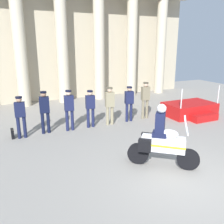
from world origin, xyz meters
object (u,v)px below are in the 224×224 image
Objects in this scene: reviewing_stand at (190,110)px; officer_in_row_4 at (110,103)px; motorcycle_with_rider at (161,141)px; officer_in_row_6 at (145,97)px; briefcase_on_ground at (13,134)px; officer_in_row_0 at (20,114)px; officer_in_row_2 at (69,107)px; officer_in_row_1 at (45,109)px; officer_in_row_3 at (90,106)px; officer_in_row_5 at (129,101)px.

reviewing_stand is 1.45× the size of officer_in_row_4.
officer_in_row_6 is at bearing 103.82° from motorcycle_with_rider.
officer_in_row_0 is at bearing -22.56° from briefcase_on_ground.
officer_in_row_6 is at bearing 0.30° from briefcase_on_ground.
officer_in_row_2 is 4.45m from motorcycle_with_rider.
officer_in_row_0 reaches higher than briefcase_on_ground.
officer_in_row_3 is at bearing -174.84° from officer_in_row_1.
briefcase_on_ground is (-2.24, 0.09, -0.82)m from officer_in_row_2.
motorcycle_with_rider is (3.44, -4.12, -0.17)m from officer_in_row_0.
motorcycle_with_rider is (1.54, -4.17, -0.21)m from officer_in_row_2.
officer_in_row_0 is 0.95× the size of officer_in_row_1.
officer_in_row_4 is 4.69× the size of briefcase_on_ground.
reviewing_stand is at bearing 178.57° from officer_in_row_5.
officer_in_row_3 is 3.26m from briefcase_on_ground.
motorcycle_with_rider reaches higher than officer_in_row_4.
officer_in_row_1 reaches higher than officer_in_row_5.
officer_in_row_2 is 1.04× the size of officer_in_row_5.
officer_in_row_6 is at bearing -172.41° from officer_in_row_1.
reviewing_stand is at bearing -3.64° from briefcase_on_ground.
reviewing_stand is 4.32m from officer_in_row_4.
officer_in_row_6 reaches higher than officer_in_row_0.
briefcase_on_ground is (-1.27, -0.01, -0.83)m from officer_in_row_1.
reviewing_stand is 8.00m from officer_in_row_0.
officer_in_row_0 reaches higher than officer_in_row_3.
officer_in_row_1 is at bearing 7.59° from officer_in_row_6.
reviewing_stand is at bearing -177.88° from officer_in_row_3.
officer_in_row_4 is (1.82, -0.02, -0.01)m from officer_in_row_2.
motorcycle_with_rider reaches higher than reviewing_stand.
reviewing_stand is at bearing 173.74° from officer_in_row_6.
officer_in_row_4 is 1.03× the size of officer_in_row_5.
officer_in_row_1 is at bearing -163.57° from officer_in_row_0.
officer_in_row_2 is at bearing 151.25° from motorcycle_with_rider.
officer_in_row_1 is 2.79m from officer_in_row_4.
officer_in_row_6 is at bearing -170.88° from officer_in_row_2.
officer_in_row_2 is at bearing 9.12° from officer_in_row_6.
officer_in_row_5 reaches higher than briefcase_on_ground.
officer_in_row_3 is 4.24m from motorcycle_with_rider.
officer_in_row_6 is (1.92, 0.14, 0.05)m from officer_in_row_4.
officer_in_row_4 reaches higher than officer_in_row_0.
officer_in_row_2 is (0.97, -0.10, -0.01)m from officer_in_row_1.
reviewing_stand is 8.33m from briefcase_on_ground.
officer_in_row_4 is at bearing 127.09° from motorcycle_with_rider.
officer_in_row_1 is (-7.04, 0.54, 0.70)m from reviewing_stand.
officer_in_row_2 reaches higher than officer_in_row_4.
officer_in_row_4 is 4.17m from motorcycle_with_rider.
officer_in_row_6 is (5.64, 0.17, 0.08)m from officer_in_row_0.
officer_in_row_4 is at bearing -175.01° from officer_in_row_1.
reviewing_stand is at bearing -175.49° from officer_in_row_0.
reviewing_stand is 1.44× the size of officer_in_row_2.
officer_in_row_6 is 4.83m from motorcycle_with_rider.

